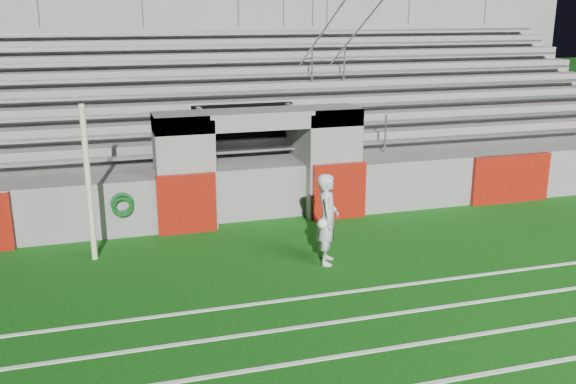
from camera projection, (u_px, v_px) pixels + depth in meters
name	position (u px, v px, depth m)	size (l,w,h in m)	color
ground	(305.00, 274.00, 12.13)	(90.00, 90.00, 0.00)	#0C450B
field_post	(88.00, 184.00, 12.44)	(0.11, 0.11, 3.12)	beige
stadium_structure	(223.00, 125.00, 19.07)	(26.00, 8.48, 5.42)	slate
goalkeeper_with_ball	(327.00, 219.00, 12.42)	(0.64, 0.77, 1.81)	#B1B7BC
hose_coil	(122.00, 205.00, 13.76)	(0.49, 0.14, 0.55)	#0D421D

